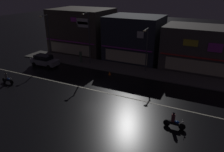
# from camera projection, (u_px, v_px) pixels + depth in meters

# --- Properties ---
(ground_plane) EXTENTS (140.00, 140.00, 0.00)m
(ground_plane) POSITION_uv_depth(u_px,v_px,m) (93.00, 90.00, 25.89)
(ground_plane) COLOR black
(lane_divider_stripe) EXTENTS (33.04, 0.16, 0.01)m
(lane_divider_stripe) POSITION_uv_depth(u_px,v_px,m) (93.00, 90.00, 25.89)
(lane_divider_stripe) COLOR beige
(lane_divider_stripe) RESTS_ON ground
(sidewalk_far) EXTENTS (34.77, 3.95, 0.14)m
(sidewalk_far) POSITION_uv_depth(u_px,v_px,m) (120.00, 68.00, 32.52)
(sidewalk_far) COLOR #5B5954
(sidewalk_far) RESTS_ON ground
(storefront_left_block) EXTENTS (8.66, 7.41, 7.04)m
(storefront_left_block) POSITION_uv_depth(u_px,v_px,m) (134.00, 38.00, 35.86)
(storefront_left_block) COLOR #2D333D
(storefront_left_block) RESTS_ON ground
(storefront_center_block) EXTENTS (10.28, 8.42, 7.67)m
(storefront_center_block) POSITION_uv_depth(u_px,v_px,m) (83.00, 30.00, 40.39)
(storefront_center_block) COLOR #4C443A
(storefront_center_block) RESTS_ON ground
(storefront_right_block) EXTENTS (10.72, 6.75, 6.19)m
(storefront_right_block) POSITION_uv_depth(u_px,v_px,m) (201.00, 48.00, 31.51)
(storefront_right_block) COLOR #56514C
(storefront_right_block) RESTS_ON ground
(streetlamp_west) EXTENTS (0.44, 1.64, 7.12)m
(streetlamp_west) POSITION_uv_depth(u_px,v_px,m) (48.00, 33.00, 35.18)
(streetlamp_west) COLOR #47494C
(streetlamp_west) RESTS_ON sidewalk_far
(streetlamp_mid) EXTENTS (0.44, 1.64, 7.81)m
(streetlamp_mid) POSITION_uv_depth(u_px,v_px,m) (88.00, 35.00, 32.47)
(streetlamp_mid) COLOR #47494C
(streetlamp_mid) RESTS_ON sidewalk_far
(streetlamp_east) EXTENTS (0.44, 1.64, 6.12)m
(streetlamp_east) POSITION_uv_depth(u_px,v_px,m) (146.00, 46.00, 29.65)
(streetlamp_east) COLOR #47494C
(streetlamp_east) RESTS_ON sidewalk_far
(pedestrian_on_sidewalk) EXTENTS (0.40, 0.40, 1.92)m
(pedestrian_on_sidewalk) POSITION_uv_depth(u_px,v_px,m) (81.00, 57.00, 34.61)
(pedestrian_on_sidewalk) COLOR #4C664C
(pedestrian_on_sidewalk) RESTS_ON sidewalk_far
(parked_car_near_kerb) EXTENTS (4.30, 1.98, 1.67)m
(parked_car_near_kerb) POSITION_uv_depth(u_px,v_px,m) (44.00, 60.00, 33.41)
(parked_car_near_kerb) COLOR #9EA0A5
(parked_car_near_kerb) RESTS_ON ground
(motorcycle_lead) EXTENTS (1.90, 0.60, 1.52)m
(motorcycle_lead) POSITION_uv_depth(u_px,v_px,m) (7.00, 78.00, 27.46)
(motorcycle_lead) COLOR black
(motorcycle_lead) RESTS_ON ground
(motorcycle_following) EXTENTS (1.90, 0.60, 1.52)m
(motorcycle_following) POSITION_uv_depth(u_px,v_px,m) (174.00, 121.00, 18.77)
(motorcycle_following) COLOR black
(motorcycle_following) RESTS_ON ground
(traffic_cone) EXTENTS (0.36, 0.36, 0.55)m
(traffic_cone) POSITION_uv_depth(u_px,v_px,m) (110.00, 73.00, 30.17)
(traffic_cone) COLOR orange
(traffic_cone) RESTS_ON ground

